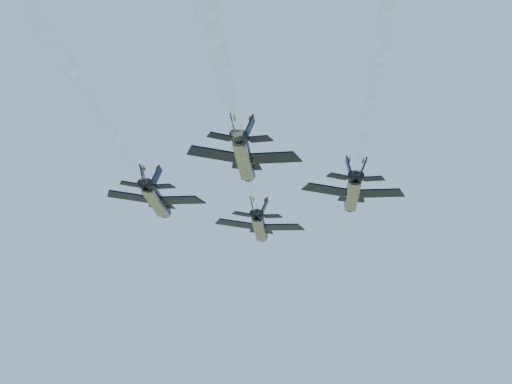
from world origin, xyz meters
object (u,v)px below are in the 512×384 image
at_px(jet_lead, 260,227).
at_px(jet_left, 157,200).
at_px(jet_slot, 244,159).
at_px(jet_right, 353,194).

xyz_separation_m(jet_lead, jet_left, (-5.83, -15.14, 0.00)).
bearing_deg(jet_left, jet_slot, -48.54).
bearing_deg(jet_right, jet_slot, -134.62).
xyz_separation_m(jet_lead, jet_right, (15.27, -7.38, 0.00)).
bearing_deg(jet_slot, jet_right, 45.38).
bearing_deg(jet_slot, jet_left, 131.46).
relative_size(jet_lead, jet_right, 1.00).
relative_size(jet_left, jet_slot, 1.00).
distance_m(jet_lead, jet_right, 16.96).
bearing_deg(jet_lead, jet_left, -133.99).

